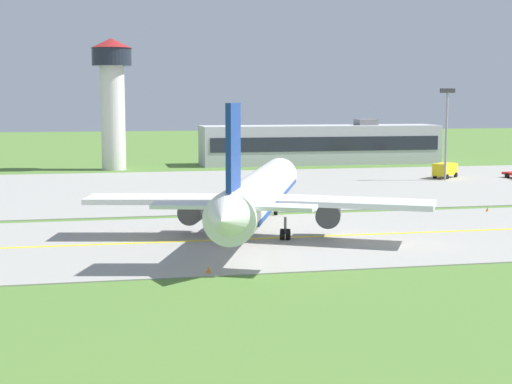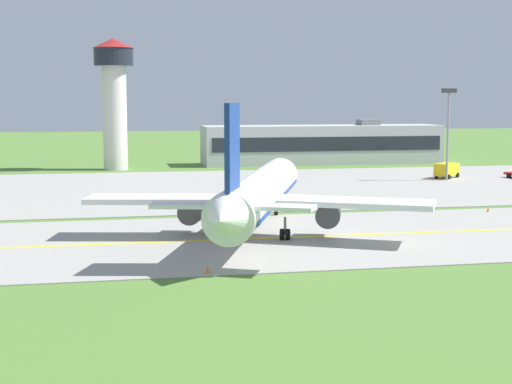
{
  "view_description": "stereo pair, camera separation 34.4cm",
  "coord_description": "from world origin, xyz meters",
  "px_view_note": "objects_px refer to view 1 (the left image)",
  "views": [
    {
      "loc": [
        -21.93,
        -68.24,
        12.94
      ],
      "look_at": [
        -7.06,
        3.8,
        4.0
      ],
      "focal_mm": 53.44,
      "sensor_mm": 36.0,
      "label": 1
    },
    {
      "loc": [
        -21.59,
        -68.3,
        12.94
      ],
      "look_at": [
        -7.06,
        3.8,
        4.0
      ],
      "focal_mm": 53.44,
      "sensor_mm": 36.0,
      "label": 2
    }
  ],
  "objects_px": {
    "airplane_lead": "(260,194)",
    "service_truck_fuel": "(445,169)",
    "apron_light_mast": "(447,123)",
    "control_tower": "(112,90)"
  },
  "relations": [
    {
      "from": "control_tower",
      "to": "apron_light_mast",
      "type": "height_order",
      "value": "control_tower"
    },
    {
      "from": "apron_light_mast",
      "to": "airplane_lead",
      "type": "bearing_deg",
      "value": -132.51
    },
    {
      "from": "airplane_lead",
      "to": "control_tower",
      "type": "height_order",
      "value": "control_tower"
    },
    {
      "from": "control_tower",
      "to": "apron_light_mast",
      "type": "relative_size",
      "value": 1.64
    },
    {
      "from": "airplane_lead",
      "to": "apron_light_mast",
      "type": "xyz_separation_m",
      "value": [
        39.49,
        43.09,
        5.19
      ]
    },
    {
      "from": "service_truck_fuel",
      "to": "apron_light_mast",
      "type": "height_order",
      "value": "apron_light_mast"
    },
    {
      "from": "airplane_lead",
      "to": "control_tower",
      "type": "distance_m",
      "value": 75.38
    },
    {
      "from": "airplane_lead",
      "to": "service_truck_fuel",
      "type": "relative_size",
      "value": 6.58
    },
    {
      "from": "service_truck_fuel",
      "to": "apron_light_mast",
      "type": "distance_m",
      "value": 8.63
    },
    {
      "from": "airplane_lead",
      "to": "service_truck_fuel",
      "type": "bearing_deg",
      "value": 48.49
    }
  ]
}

